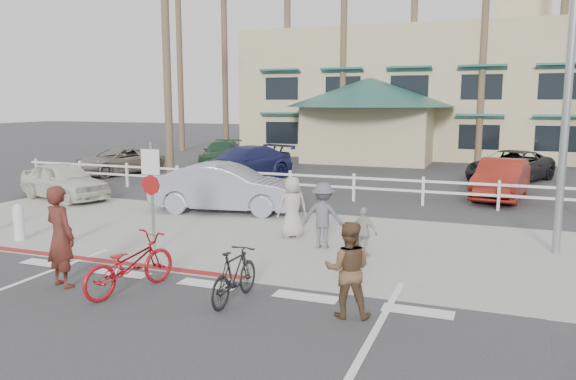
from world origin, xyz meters
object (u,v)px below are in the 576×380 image
at_px(car_white_sedan, 226,188).
at_px(car_red_compact, 64,181).
at_px(sign_post, 152,192).
at_px(bike_black, 235,275).
at_px(bike_red, 130,264).

height_order(car_white_sedan, car_red_compact, car_white_sedan).
distance_m(sign_post, car_white_sedan, 5.11).
xyz_separation_m(bike_black, car_white_sedan, (-3.84, 7.25, 0.29)).
height_order(sign_post, bike_red, sign_post).
relative_size(sign_post, bike_red, 1.43).
distance_m(car_white_sedan, car_red_compact, 6.55).
distance_m(bike_red, bike_black, 2.06).
xyz_separation_m(bike_red, car_white_sedan, (-1.79, 7.47, 0.25)).
distance_m(sign_post, bike_red, 2.85).
height_order(bike_red, car_red_compact, car_red_compact).
relative_size(bike_red, car_white_sedan, 0.43).
relative_size(bike_red, bike_black, 1.26).
bearing_deg(sign_post, car_red_compact, 144.98).
xyz_separation_m(sign_post, bike_black, (3.18, -2.23, -0.97)).
relative_size(bike_black, car_red_compact, 0.41).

